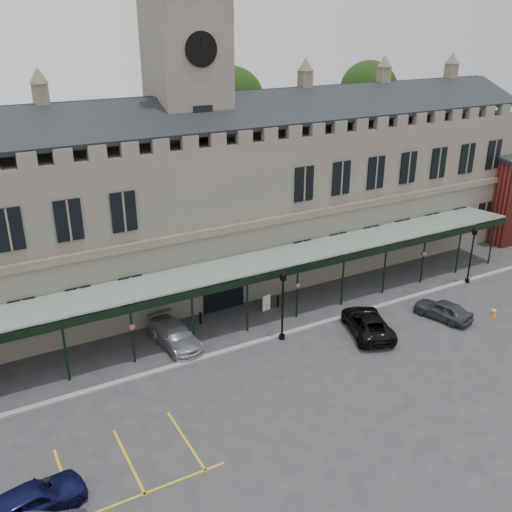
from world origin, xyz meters
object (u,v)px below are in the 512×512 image
station_building (193,207)px  lamp_post_mid (283,299)px  traffic_cone (494,312)px  clock_tower (189,119)px  lamp_post_right (472,249)px  sign_board (266,303)px  car_van (367,323)px  person_b (48,492)px  car_left_a (31,502)px  car_taxi (175,335)px  car_right_a (443,310)px

station_building → lamp_post_mid: 11.43m
station_building → traffic_cone: bearing=-43.3°
clock_tower → lamp_post_right: 24.30m
sign_board → traffic_cone: bearing=-41.7°
station_building → car_van: 15.76m
clock_tower → person_b: clock_tower is taller
station_building → car_left_a: 24.63m
clock_tower → car_van: size_ratio=4.63×
traffic_cone → car_van: size_ratio=0.14×
station_building → lamp_post_right: bearing=-28.7°
clock_tower → sign_board: (2.62, -6.85, -12.52)m
car_taxi → person_b: person_b is taller
station_building → lamp_post_right: 22.29m
station_building → car_van: (7.00, -12.91, -5.72)m
car_van → car_right_a: bearing=-170.0°
clock_tower → car_left_a: bearing=-130.5°
lamp_post_mid → lamp_post_right: (17.81, 0.23, -0.12)m
lamp_post_mid → car_van: (5.51, -2.10, -2.28)m
station_building → car_right_a: bearing=-47.0°
car_taxi → car_van: 12.95m
station_building → clock_tower: (0.00, 0.09, 6.64)m
lamp_post_mid → car_taxi: size_ratio=1.02×
car_taxi → person_b: (-9.87, -9.92, 0.05)m
clock_tower → car_taxi: (-5.00, -8.13, -12.38)m
person_b → car_left_a: bearing=-1.5°
station_building → car_taxi: bearing=-121.9°
car_taxi → car_right_a: car_taxi is taller
station_building → sign_board: size_ratio=49.77×
lamp_post_mid → car_left_a: size_ratio=1.08×
lamp_post_mid → car_van: lamp_post_mid is taller
lamp_post_mid → sign_board: size_ratio=4.23×
lamp_post_right → car_left_a: lamp_post_right is taller
station_building → car_left_a: (-15.61, -18.19, -5.66)m
lamp_post_mid → traffic_cone: bearing=-17.4°
sign_board → car_taxi: 7.73m
traffic_cone → car_left_a: 32.21m
traffic_cone → car_left_a: car_left_a is taller
station_building → car_van: bearing=-61.5°
clock_tower → traffic_cone: bearing=-43.4°
clock_tower → lamp_post_right: clock_tower is taller
sign_board → car_right_a: bearing=-44.1°
car_taxi → lamp_post_mid: bearing=-28.5°
car_left_a → car_taxi: bearing=-58.9°
station_building → car_taxi: (-5.00, -8.04, -5.74)m
clock_tower → lamp_post_right: bearing=-28.9°
clock_tower → sign_board: 14.51m
clock_tower → car_right_a: bearing=-47.2°
station_building → car_van: size_ratio=11.20×
lamp_post_mid → lamp_post_right: 17.81m
traffic_cone → sign_board: sign_board is taller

